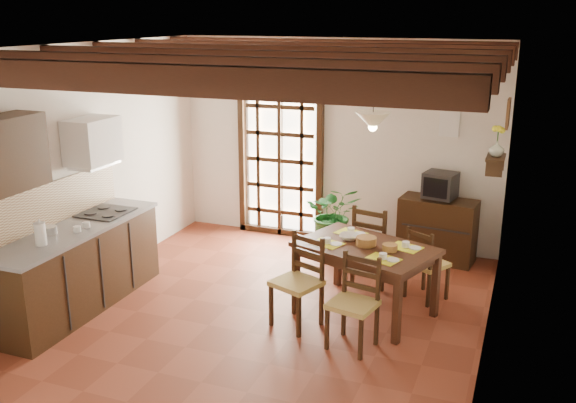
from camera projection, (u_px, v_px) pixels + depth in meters
The scene contains 25 objects.
ground_plane at pixel (266, 312), 6.93m from camera, with size 5.00×5.00×0.00m, color brown.
room_shell at pixel (264, 147), 6.42m from camera, with size 4.52×5.02×2.81m.
ceiling_beams at pixel (263, 58), 6.17m from camera, with size 4.50×4.34×0.20m.
french_door at pixel (280, 155), 9.06m from camera, with size 1.26×0.11×2.32m.
kitchen_counter at pixel (78, 267), 6.93m from camera, with size 0.64×2.25×1.38m.
upper_cabinet at pixel (4, 154), 5.96m from camera, with size 0.35×0.80×0.70m, color black.
range_hood at pixel (92, 142), 7.10m from camera, with size 0.38×0.60×0.54m.
counter_items at pixel (79, 222), 6.87m from camera, with size 0.50×1.43×0.25m.
dining_table at pixel (366, 254), 6.78m from camera, with size 1.61×1.31×0.76m.
chair_near_left at pixel (297, 298), 6.58m from camera, with size 0.56×0.55×0.95m.
chair_near_right at pixel (353, 320), 6.15m from camera, with size 0.49×0.48×0.91m.
chair_far_left at pixel (374, 259), 7.61m from camera, with size 0.53×0.51×0.98m.
chair_far_right at pixel (426, 277), 7.19m from camera, with size 0.53×0.52×0.85m.
table_setting at pixel (366, 243), 6.74m from camera, with size 1.01×0.68×0.09m.
table_bowl at pixel (349, 237), 6.93m from camera, with size 0.22×0.22×0.05m, color white.
sideboard at pixel (437, 230), 8.30m from camera, with size 0.96×0.43×0.82m, color black.
crt_tv at pixel (440, 185), 8.13m from camera, with size 0.45×0.43×0.33m.
fuse_box at pixel (449, 124), 8.14m from camera, with size 0.25×0.03×0.32m, color white.
plant_pot at pixel (333, 247), 8.54m from camera, with size 0.33×0.33×0.20m, color maroon.
potted_plant at pixel (334, 214), 8.41m from camera, with size 1.84×1.58×2.05m, color #144C19.
wall_shelf at pixel (496, 161), 7.20m from camera, with size 0.20×0.42×0.20m.
shelf_vase at pixel (497, 149), 7.16m from camera, with size 0.15×0.15×0.15m, color #B2BFB2.
shelf_flowers at pixel (498, 130), 7.10m from camera, with size 0.14×0.14×0.36m.
framed_picture at pixel (508, 113), 7.02m from camera, with size 0.03×0.32×0.32m.
pendant_lamp at pixel (373, 119), 6.46m from camera, with size 0.36×0.36×0.84m.
Camera 1 is at (2.48, -5.80, 3.12)m, focal length 40.00 mm.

